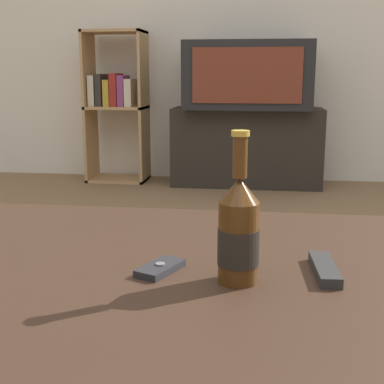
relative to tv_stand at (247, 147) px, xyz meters
name	(u,v)px	position (x,y,z in m)	size (l,w,h in m)	color
coffee_table	(143,285)	(-0.12, -2.77, 0.08)	(1.32, 0.90, 0.40)	#332116
tv_stand	(247,147)	(0.00, 0.00, 0.00)	(1.04, 0.37, 0.54)	#28231E
television	(248,75)	(0.00, 0.00, 0.50)	(0.85, 0.60, 0.45)	black
bookshelf	(115,101)	(-0.96, 0.04, 0.31)	(0.43, 0.30, 1.08)	tan
beer_bottle	(239,232)	(0.07, -2.84, 0.23)	(0.08, 0.08, 0.28)	#47280F
cell_phone	(160,268)	(-0.08, -2.81, 0.14)	(0.09, 0.12, 0.02)	#232328
remote_control	(325,269)	(0.24, -2.78, 0.14)	(0.05, 0.16, 0.02)	#282828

